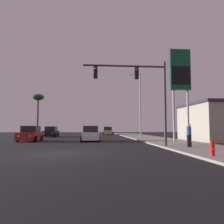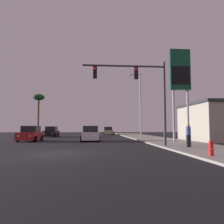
% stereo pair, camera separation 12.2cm
% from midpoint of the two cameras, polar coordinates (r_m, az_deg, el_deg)
% --- Properties ---
extents(ground_plane, '(120.00, 120.00, 0.00)m').
position_cam_midpoint_polar(ground_plane, '(13.06, -14.00, -10.51)').
color(ground_plane, black).
extents(sidewalk_right, '(5.00, 60.00, 0.12)m').
position_cam_midpoint_polar(sidewalk_right, '(24.04, 13.40, -7.39)').
color(sidewalk_right, '#9E998E').
rests_on(sidewalk_right, ground).
extents(car_tan, '(2.04, 4.34, 1.68)m').
position_cam_midpoint_polar(car_tan, '(45.55, -1.21, -5.02)').
color(car_tan, tan).
rests_on(car_tan, ground).
extents(car_white, '(2.04, 4.33, 1.68)m').
position_cam_midpoint_polar(car_white, '(24.51, -5.81, -5.78)').
color(car_white, silver).
rests_on(car_white, ground).
extents(car_black, '(2.04, 4.34, 1.68)m').
position_cam_midpoint_polar(car_black, '(36.58, -15.75, -5.09)').
color(car_black, black).
rests_on(car_black, ground).
extents(car_red, '(2.04, 4.34, 1.68)m').
position_cam_midpoint_polar(car_red, '(25.73, -20.65, -5.46)').
color(car_red, maroon).
rests_on(car_red, ground).
extents(traffic_light_mast, '(6.41, 0.36, 6.50)m').
position_cam_midpoint_polar(traffic_light_mast, '(17.04, 7.69, 6.73)').
color(traffic_light_mast, '#38383D').
rests_on(traffic_light_mast, sidewalk_right).
extents(street_lamp, '(1.74, 0.24, 9.00)m').
position_cam_midpoint_polar(street_lamp, '(30.90, 7.04, 2.67)').
color(street_lamp, '#99999E').
rests_on(street_lamp, sidewalk_right).
extents(gas_station_sign, '(2.00, 0.42, 9.00)m').
position_cam_midpoint_polar(gas_station_sign, '(22.50, 17.21, 9.27)').
color(gas_station_sign, '#99999E').
rests_on(gas_station_sign, sidewalk_right).
extents(fire_hydrant, '(0.24, 0.34, 0.76)m').
position_cam_midpoint_polar(fire_hydrant, '(11.81, 24.43, -8.59)').
color(fire_hydrant, red).
rests_on(fire_hydrant, sidewalk_right).
extents(pedestrian_on_sidewalk, '(0.34, 0.32, 1.67)m').
position_cam_midpoint_polar(pedestrian_on_sidewalk, '(16.45, 19.26, -5.44)').
color(pedestrian_on_sidewalk, '#23232D').
rests_on(pedestrian_on_sidewalk, sidewalk_right).
extents(palm_tree_far, '(2.40, 2.40, 8.59)m').
position_cam_midpoint_polar(palm_tree_far, '(48.64, -18.81, 3.16)').
color(palm_tree_far, brown).
rests_on(palm_tree_far, ground).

